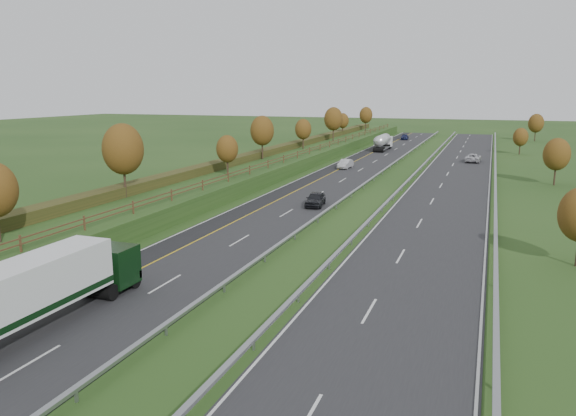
{
  "coord_description": "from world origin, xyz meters",
  "views": [
    {
      "loc": [
        21.38,
        -20.14,
        12.83
      ],
      "look_at": [
        4.04,
        27.79,
        2.2
      ],
      "focal_mm": 35.0,
      "sensor_mm": 36.0,
      "label": 1
    }
  ],
  "objects_px": {
    "box_lorry": "(29,293)",
    "car_small_far": "(405,137)",
    "car_oncoming": "(473,158)",
    "car_dark_near": "(315,199)",
    "road_tanker": "(383,142)",
    "car_silver_mid": "(345,164)"
  },
  "relations": [
    {
      "from": "box_lorry",
      "to": "car_oncoming",
      "type": "bearing_deg",
      "value": 77.24
    },
    {
      "from": "car_small_far",
      "to": "car_oncoming",
      "type": "height_order",
      "value": "car_oncoming"
    },
    {
      "from": "road_tanker",
      "to": "car_small_far",
      "type": "xyz_separation_m",
      "value": [
        0.45,
        29.54,
        -1.15
      ]
    },
    {
      "from": "road_tanker",
      "to": "car_silver_mid",
      "type": "distance_m",
      "value": 31.93
    },
    {
      "from": "car_silver_mid",
      "to": "car_oncoming",
      "type": "height_order",
      "value": "car_oncoming"
    },
    {
      "from": "car_dark_near",
      "to": "car_silver_mid",
      "type": "distance_m",
      "value": 32.59
    },
    {
      "from": "car_dark_near",
      "to": "car_silver_mid",
      "type": "relative_size",
      "value": 1.02
    },
    {
      "from": "car_dark_near",
      "to": "car_oncoming",
      "type": "xyz_separation_m",
      "value": [
        15.4,
        48.53,
        -0.02
      ]
    },
    {
      "from": "box_lorry",
      "to": "car_oncoming",
      "type": "distance_m",
      "value": 88.75
    },
    {
      "from": "road_tanker",
      "to": "car_dark_near",
      "type": "height_order",
      "value": "road_tanker"
    },
    {
      "from": "car_dark_near",
      "to": "car_oncoming",
      "type": "relative_size",
      "value": 0.84
    },
    {
      "from": "box_lorry",
      "to": "road_tanker",
      "type": "xyz_separation_m",
      "value": [
        0.0,
        102.18,
        -0.47
      ]
    },
    {
      "from": "box_lorry",
      "to": "car_small_far",
      "type": "xyz_separation_m",
      "value": [
        0.46,
        131.72,
        -1.62
      ]
    },
    {
      "from": "car_silver_mid",
      "to": "car_small_far",
      "type": "distance_m",
      "value": 61.46
    },
    {
      "from": "car_dark_near",
      "to": "car_oncoming",
      "type": "bearing_deg",
      "value": 65.44
    },
    {
      "from": "car_oncoming",
      "to": "road_tanker",
      "type": "bearing_deg",
      "value": -35.09
    },
    {
      "from": "box_lorry",
      "to": "road_tanker",
      "type": "height_order",
      "value": "box_lorry"
    },
    {
      "from": "box_lorry",
      "to": "car_silver_mid",
      "type": "distance_m",
      "value": 70.29
    },
    {
      "from": "car_small_far",
      "to": "road_tanker",
      "type": "bearing_deg",
      "value": -94.2
    },
    {
      "from": "road_tanker",
      "to": "car_oncoming",
      "type": "bearing_deg",
      "value": -38.59
    },
    {
      "from": "box_lorry",
      "to": "car_dark_near",
      "type": "relative_size",
      "value": 3.49
    },
    {
      "from": "car_small_far",
      "to": "car_oncoming",
      "type": "relative_size",
      "value": 0.83
    }
  ]
}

